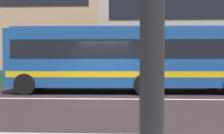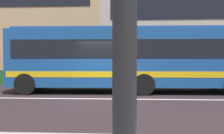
{
  "view_description": "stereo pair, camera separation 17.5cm",
  "coord_description": "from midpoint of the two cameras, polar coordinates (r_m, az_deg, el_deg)",
  "views": [
    {
      "loc": [
        0.74,
        -9.4,
        1.62
      ],
      "look_at": [
        0.32,
        1.99,
        1.28
      ],
      "focal_mm": 36.3,
      "sensor_mm": 36.0,
      "label": 1
    },
    {
      "loc": [
        0.92,
        -9.39,
        1.62
      ],
      "look_at": [
        0.32,
        1.99,
        1.28
      ],
      "focal_mm": 36.3,
      "sensor_mm": 36.0,
      "label": 2
    }
  ],
  "objects": [
    {
      "name": "ground_plane",
      "position": [
        9.57,
        -2.05,
        -8.04
      ],
      "size": [
        160.0,
        160.0,
        0.0
      ],
      "primitive_type": "plane",
      "color": "#2C2024"
    },
    {
      "name": "lane_centre_line",
      "position": [
        9.57,
        -2.05,
        -8.02
      ],
      "size": [
        60.0,
        0.16,
        0.01
      ],
      "primitive_type": "cube",
      "color": "silver",
      "rests_on": "ground_plane"
    },
    {
      "name": "hedge_row_far",
      "position": [
        15.18,
        -0.13,
        -2.61
      ],
      "size": [
        15.1,
        1.1,
        0.96
      ],
      "primitive_type": "cube",
      "color": "#2A652C",
      "rests_on": "ground_plane"
    },
    {
      "name": "apartment_block_left",
      "position": [
        27.91,
        -25.21,
        12.1
      ],
      "size": [
        21.72,
        8.04,
        13.47
      ],
      "color": "tan",
      "rests_on": "ground_plane"
    },
    {
      "name": "apartment_block_right",
      "position": [
        26.38,
        24.99,
        9.83
      ],
      "size": [
        23.55,
        8.04,
        10.84
      ],
      "color": "#C0B0A2",
      "rests_on": "ground_plane"
    },
    {
      "name": "transit_bus",
      "position": [
        11.61,
        4.33,
        2.49
      ],
      "size": [
        11.72,
        2.75,
        3.23
      ],
      "color": "#194A8C",
      "rests_on": "ground_plane"
    }
  ]
}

